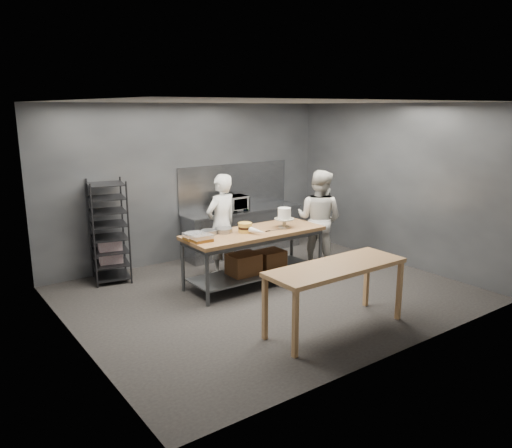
{
  "coord_description": "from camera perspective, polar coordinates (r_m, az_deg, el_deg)",
  "views": [
    {
      "loc": [
        -4.59,
        -6.0,
        2.93
      ],
      "look_at": [
        0.08,
        0.46,
        1.05
      ],
      "focal_mm": 35.0,
      "sensor_mm": 36.0,
      "label": 1
    }
  ],
  "objects": [
    {
      "name": "frosted_cake_stand",
      "position": [
        8.48,
        3.26,
        0.99
      ],
      "size": [
        0.34,
        0.34,
        0.34
      ],
      "color": "#B5AA91",
      "rests_on": "work_table"
    },
    {
      "name": "offset_spatula",
      "position": [
        8.29,
        1.85,
        -0.75
      ],
      "size": [
        0.36,
        0.02,
        0.02
      ],
      "color": "slate",
      "rests_on": "work_table"
    },
    {
      "name": "work_table",
      "position": [
        8.37,
        -0.16,
        -3.1
      ],
      "size": [
        2.4,
        0.9,
        0.92
      ],
      "color": "brown",
      "rests_on": "ground"
    },
    {
      "name": "back_counter",
      "position": [
        10.21,
        -1.45,
        -0.79
      ],
      "size": [
        2.6,
        0.6,
        0.9
      ],
      "color": "slate",
      "rests_on": "ground"
    },
    {
      "name": "near_counter",
      "position": [
        6.69,
        9.15,
        -5.35
      ],
      "size": [
        2.0,
        0.7,
        0.9
      ],
      "color": "#A37343",
      "rests_on": "ground"
    },
    {
      "name": "splashback_panel",
      "position": [
        10.28,
        -2.43,
        4.41
      ],
      "size": [
        2.6,
        0.02,
        0.9
      ],
      "primitive_type": "cube",
      "color": "slate",
      "rests_on": "back_counter"
    },
    {
      "name": "pastry_clamshells",
      "position": [
        7.71,
        -6.65,
        -1.5
      ],
      "size": [
        0.34,
        0.41,
        0.11
      ],
      "color": "#8D601C",
      "rests_on": "work_table"
    },
    {
      "name": "ground",
      "position": [
        8.1,
        1.47,
        -7.94
      ],
      "size": [
        6.0,
        6.0,
        0.0
      ],
      "primitive_type": "plane",
      "color": "black",
      "rests_on": "ground"
    },
    {
      "name": "chef_behind",
      "position": [
        8.77,
        -3.98,
        -0.13
      ],
      "size": [
        0.74,
        0.56,
        1.81
      ],
      "primitive_type": "imported",
      "rotation": [
        0.0,
        0.0,
        3.35
      ],
      "color": "white",
      "rests_on": "ground"
    },
    {
      "name": "microwave",
      "position": [
        9.96,
        -2.59,
        2.36
      ],
      "size": [
        0.54,
        0.37,
        0.3
      ],
      "primitive_type": "imported",
      "color": "black",
      "rests_on": "back_counter"
    },
    {
      "name": "layer_cake",
      "position": [
        8.17,
        -1.25,
        -0.41
      ],
      "size": [
        0.23,
        0.23,
        0.16
      ],
      "color": "gold",
      "rests_on": "work_table"
    },
    {
      "name": "cake_pans",
      "position": [
        8.06,
        -5.34,
        -0.96
      ],
      "size": [
        0.83,
        0.31,
        0.07
      ],
      "color": "gray",
      "rests_on": "work_table"
    },
    {
      "name": "piping_bag",
      "position": [
        8.04,
        -0.03,
        -0.77
      ],
      "size": [
        0.21,
        0.4,
        0.12
      ],
      "primitive_type": "cone",
      "rotation": [
        1.57,
        0.0,
        0.25
      ],
      "color": "white",
      "rests_on": "work_table"
    },
    {
      "name": "speed_rack",
      "position": [
        8.81,
        -16.44,
        -0.9
      ],
      "size": [
        0.72,
        0.76,
        1.75
      ],
      "color": "black",
      "rests_on": "ground"
    },
    {
      "name": "chef_right",
      "position": [
        9.26,
        7.21,
        0.55
      ],
      "size": [
        0.98,
        1.09,
        1.82
      ],
      "primitive_type": "imported",
      "rotation": [
        0.0,
        0.0,
        1.98
      ],
      "color": "silver",
      "rests_on": "ground"
    },
    {
      "name": "back_wall",
      "position": [
        9.77,
        -7.42,
        4.73
      ],
      "size": [
        6.0,
        0.04,
        3.0
      ],
      "primitive_type": "cube",
      "color": "#4C4F54",
      "rests_on": "ground"
    }
  ]
}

